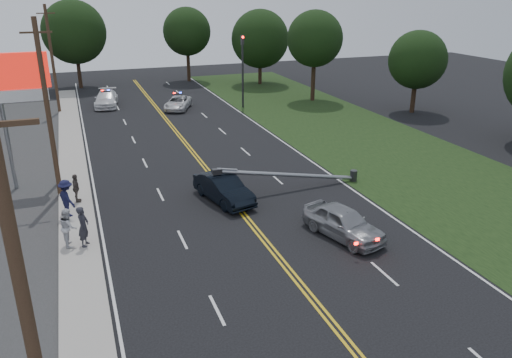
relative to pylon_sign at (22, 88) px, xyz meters
name	(u,v)px	position (x,y,z in m)	size (l,w,h in m)	color
ground	(286,266)	(10.50, -14.00, -6.00)	(120.00, 120.00, 0.00)	black
sidewalk	(76,205)	(2.10, -4.00, -5.94)	(1.80, 70.00, 0.12)	#A39C93
grass_verge	(406,161)	(24.00, -4.00, -5.99)	(12.00, 80.00, 0.01)	black
centerline_yellow	(221,186)	(10.50, -4.00, -5.99)	(0.36, 80.00, 0.00)	gold
pylon_sign	(22,88)	(0.00, 0.00, 0.00)	(3.20, 0.35, 8.00)	gray
traffic_signal	(243,65)	(18.80, 16.00, -1.79)	(0.28, 0.41, 7.05)	#2D2D30
fallen_streetlight	(297,175)	(14.69, -6.00, -5.08)	(9.36, 0.44, 1.91)	#2D2D30
utility_pole_near	(28,325)	(1.30, -22.00, -0.91)	(1.60, 0.28, 10.00)	#382619
utility_pole_mid	(48,110)	(1.30, -2.00, -0.91)	(1.60, 0.28, 10.00)	#382619
utility_pole_far	(52,59)	(1.30, 20.00, -0.91)	(1.60, 0.28, 10.00)	#382619
tree_6	(74,32)	(3.74, 32.67, 0.52)	(7.32, 7.32, 10.18)	black
tree_7	(187,32)	(17.15, 32.83, 0.19)	(5.97, 5.97, 9.19)	black
tree_8	(260,39)	(25.07, 27.70, -0.50)	(7.03, 7.03, 9.02)	black
tree_9	(315,39)	(26.89, 16.53, 0.43)	(5.78, 5.78, 9.33)	black
tree_13	(418,60)	(33.55, 8.21, -0.98)	(5.44, 5.44, 7.75)	black
crashed_sedan	(224,189)	(10.05, -6.19, -5.24)	(1.60, 4.57, 1.51)	black
waiting_sedan	(343,222)	(14.23, -12.38, -5.23)	(1.80, 4.48, 1.53)	gray
emergency_a	(178,103)	(12.43, 17.38, -5.37)	(2.09, 4.53, 1.26)	silver
emergency_b	(106,99)	(5.85, 21.22, -5.23)	(2.14, 5.28, 1.53)	silver
bystander_a	(83,226)	(2.40, -9.17, -4.90)	(0.71, 0.47, 1.95)	#292830
bystander_b	(68,227)	(1.75, -8.88, -4.95)	(0.90, 0.70, 1.85)	silver
bystander_c	(67,198)	(1.74, -5.47, -4.88)	(1.29, 0.74, 2.00)	#161738
bystander_d	(76,188)	(2.22, -3.71, -5.06)	(0.96, 0.40, 1.64)	#4F453F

